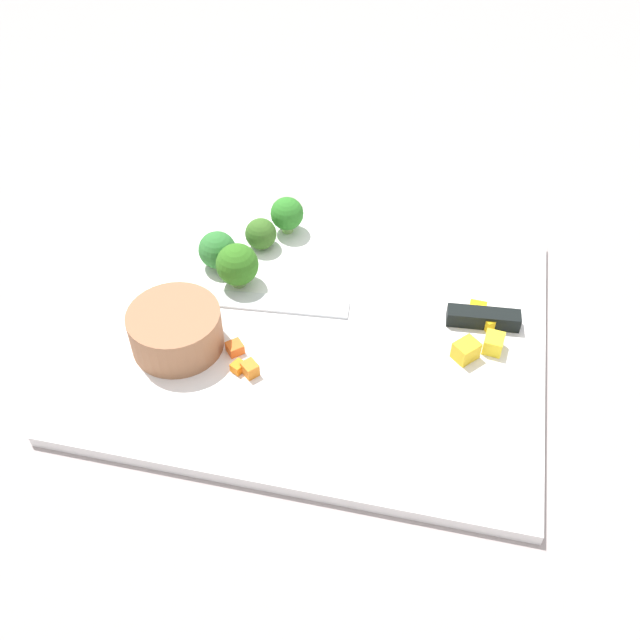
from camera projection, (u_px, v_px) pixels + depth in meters
name	position (u px, v px, depth m)	size (l,w,h in m)	color
ground_plane	(320.00, 335.00, 0.73)	(4.00, 4.00, 0.00)	gray
cutting_board	(320.00, 331.00, 0.73)	(0.43, 0.36, 0.01)	white
prep_bowl	(176.00, 330.00, 0.69)	(0.09, 0.09, 0.04)	#996645
chef_knife	(389.00, 311.00, 0.73)	(0.36, 0.05, 0.02)	silver
carrot_dice_0	(250.00, 369.00, 0.68)	(0.01, 0.01, 0.01)	orange
carrot_dice_1	(238.00, 367.00, 0.68)	(0.01, 0.01, 0.01)	orange
carrot_dice_2	(235.00, 348.00, 0.70)	(0.01, 0.01, 0.01)	orange
pepper_dice_0	(477.00, 312.00, 0.73)	(0.02, 0.02, 0.02)	yellow
pepper_dice_1	(494.00, 343.00, 0.70)	(0.02, 0.02, 0.02)	yellow
pepper_dice_2	(490.00, 322.00, 0.72)	(0.01, 0.01, 0.01)	yellow
pepper_dice_3	(466.00, 351.00, 0.69)	(0.02, 0.02, 0.02)	yellow
broccoli_floret_0	(261.00, 234.00, 0.80)	(0.03, 0.03, 0.03)	#8AB55F
broccoli_floret_1	(287.00, 214.00, 0.81)	(0.04, 0.04, 0.04)	#83B55D
broccoli_floret_2	(237.00, 265.00, 0.75)	(0.04, 0.04, 0.05)	#85B462
broccoli_floret_3	(217.00, 250.00, 0.77)	(0.04, 0.04, 0.04)	#88B367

